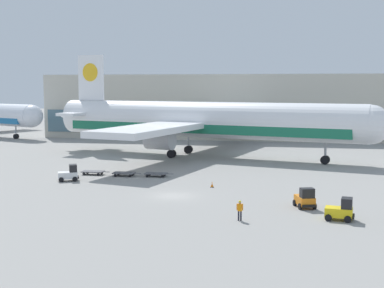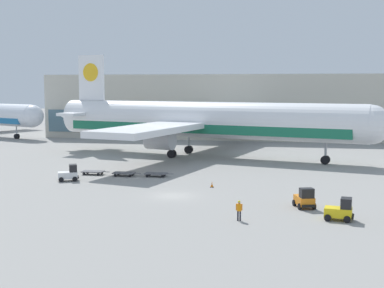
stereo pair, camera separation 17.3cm
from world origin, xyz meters
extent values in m
plane|color=gray|center=(0.00, 0.00, 0.00)|extent=(400.00, 400.00, 0.00)
cube|color=#BCB7A8|center=(3.14, 66.41, 7.00)|extent=(90.00, 18.00, 14.00)
cube|color=slate|center=(3.14, 57.31, 3.85)|extent=(88.20, 0.20, 4.90)
cylinder|color=white|center=(-1.77, 31.35, 6.10)|extent=(51.78, 18.73, 5.80)
cube|color=#196B4C|center=(-1.77, 31.35, 4.79)|extent=(47.73, 17.57, 1.45)
sphere|color=white|center=(23.39, 24.79, 6.10)|extent=(5.68, 5.68, 5.68)
cone|color=white|center=(-26.93, 37.91, 6.10)|extent=(7.56, 6.94, 5.51)
cube|color=white|center=(-22.91, 36.86, 13.00)|extent=(5.14, 1.74, 8.00)
cylinder|color=yellow|center=(-22.91, 36.86, 13.96)|extent=(3.24, 1.34, 3.20)
cube|color=white|center=(-23.91, 37.12, 6.68)|extent=(6.76, 13.49, 0.50)
cube|color=white|center=(-4.29, 32.01, 5.38)|extent=(19.85, 48.47, 0.90)
cylinder|color=#9EA0A5|center=(-6.83, 22.25, 3.58)|extent=(4.77, 3.77, 2.80)
cylinder|color=#9EA0A5|center=(-1.75, 41.76, 3.58)|extent=(4.77, 3.77, 2.80)
cylinder|color=#9EA0A5|center=(17.35, 26.37, 2.65)|extent=(0.36, 0.36, 4.00)
cylinder|color=black|center=(17.35, 26.37, 0.65)|extent=(1.48, 1.20, 1.30)
cylinder|color=#9EA0A5|center=(-6.60, 29.30, 2.65)|extent=(0.36, 0.36, 4.00)
cylinder|color=black|center=(-6.60, 29.30, 0.65)|extent=(1.48, 1.20, 1.30)
cylinder|color=#9EA0A5|center=(-4.99, 35.50, 2.65)|extent=(0.36, 0.36, 4.00)
cylinder|color=black|center=(-4.99, 35.50, 0.65)|extent=(1.48, 1.20, 1.30)
sphere|color=silver|center=(-41.87, 51.40, 5.16)|extent=(4.80, 4.80, 4.80)
cylinder|color=#9EA0A5|center=(-46.73, 53.46, 2.24)|extent=(0.30, 0.30, 3.38)
cylinder|color=black|center=(-46.73, 53.46, 0.55)|extent=(1.31, 1.13, 1.10)
cube|color=silver|center=(-14.63, 6.52, 0.70)|extent=(2.68, 2.26, 0.80)
cube|color=black|center=(-14.04, 6.80, 1.55)|extent=(1.35, 1.51, 0.90)
cube|color=black|center=(-13.52, 7.05, 0.42)|extent=(0.69, 1.21, 0.24)
cylinder|color=black|center=(-14.21, 7.50, 0.30)|extent=(0.64, 0.48, 0.60)
cylinder|color=black|center=(-13.60, 6.24, 0.30)|extent=(0.64, 0.48, 0.60)
cylinder|color=black|center=(-15.66, 6.81, 0.30)|extent=(0.64, 0.48, 0.60)
cylinder|color=black|center=(-15.06, 5.54, 0.30)|extent=(0.64, 0.48, 0.60)
cube|color=yellow|center=(16.25, -7.42, 0.70)|extent=(2.50, 1.75, 0.80)
cube|color=black|center=(16.90, -7.53, 1.55)|extent=(1.09, 1.37, 0.90)
cube|color=black|center=(17.47, -7.62, 0.42)|extent=(0.36, 1.27, 0.24)
cylinder|color=black|center=(17.16, -6.86, 0.30)|extent=(0.63, 0.33, 0.60)
cylinder|color=black|center=(16.94, -8.24, 0.30)|extent=(0.63, 0.33, 0.60)
cylinder|color=black|center=(15.57, -6.60, 0.30)|extent=(0.63, 0.33, 0.60)
cylinder|color=black|center=(15.35, -7.98, 0.30)|extent=(0.63, 0.33, 0.60)
cube|color=orange|center=(13.48, -3.04, 0.70)|extent=(2.03, 2.62, 0.80)
cube|color=black|center=(13.68, -3.66, 1.55)|extent=(1.46, 1.23, 0.90)
cube|color=black|center=(13.86, -4.21, 0.42)|extent=(1.25, 0.54, 0.24)
cylinder|color=black|center=(14.39, -3.59, 0.30)|extent=(0.41, 0.64, 0.60)
cylinder|color=black|center=(13.06, -4.02, 0.30)|extent=(0.41, 0.64, 0.60)
cylinder|color=black|center=(13.90, -2.06, 0.30)|extent=(0.41, 0.64, 0.60)
cylinder|color=black|center=(12.57, -2.49, 0.30)|extent=(0.41, 0.64, 0.60)
cube|color=#56565B|center=(-13.25, 11.41, 0.42)|extent=(2.80, 1.51, 0.12)
cube|color=#56565B|center=(-11.40, 11.42, 0.42)|extent=(0.90, 0.08, 0.08)
cylinder|color=black|center=(-12.28, 12.05, 0.18)|extent=(0.36, 0.15, 0.36)
cylinder|color=black|center=(-12.27, 10.78, 0.18)|extent=(0.36, 0.15, 0.36)
cylinder|color=black|center=(-14.24, 12.04, 0.18)|extent=(0.36, 0.15, 0.36)
cylinder|color=black|center=(-14.23, 10.77, 0.18)|extent=(0.36, 0.15, 0.36)
cube|color=#56565B|center=(-8.89, 11.03, 0.42)|extent=(2.80, 1.51, 0.12)
cube|color=#56565B|center=(-7.04, 11.03, 0.42)|extent=(0.90, 0.08, 0.08)
cylinder|color=black|center=(-7.91, 11.67, 0.18)|extent=(0.36, 0.15, 0.36)
cylinder|color=black|center=(-7.90, 10.39, 0.18)|extent=(0.36, 0.15, 0.36)
cylinder|color=black|center=(-9.87, 11.66, 0.18)|extent=(0.36, 0.15, 0.36)
cylinder|color=black|center=(-9.86, 10.39, 0.18)|extent=(0.36, 0.15, 0.36)
cube|color=#56565B|center=(-4.74, 11.35, 0.42)|extent=(2.80, 1.51, 0.12)
cube|color=#56565B|center=(-2.89, 11.36, 0.42)|extent=(0.90, 0.08, 0.08)
cylinder|color=black|center=(-3.76, 11.99, 0.18)|extent=(0.36, 0.15, 0.36)
cylinder|color=black|center=(-3.76, 10.72, 0.18)|extent=(0.36, 0.15, 0.36)
cylinder|color=black|center=(-5.72, 11.98, 0.18)|extent=(0.36, 0.15, 0.36)
cylinder|color=black|center=(-5.72, 10.71, 0.18)|extent=(0.36, 0.15, 0.36)
cylinder|color=black|center=(7.72, -9.16, 0.43)|extent=(0.14, 0.14, 0.85)
cylinder|color=black|center=(7.92, -9.16, 0.43)|extent=(0.14, 0.14, 0.85)
cube|color=orange|center=(7.82, -9.16, 1.17)|extent=(0.36, 0.22, 0.64)
cylinder|color=orange|center=(7.58, -9.16, 1.21)|extent=(0.09, 0.09, 0.58)
cylinder|color=orange|center=(8.06, -9.16, 1.21)|extent=(0.09, 0.09, 0.58)
sphere|color=tan|center=(7.82, -9.16, 1.61)|extent=(0.23, 0.23, 0.23)
sphere|color=yellow|center=(7.82, -9.16, 1.67)|extent=(0.22, 0.22, 0.22)
cube|color=black|center=(3.34, 5.55, 0.02)|extent=(0.40, 0.40, 0.04)
cone|color=orange|center=(3.34, 5.55, 0.35)|extent=(0.32, 0.32, 0.62)
cylinder|color=white|center=(3.34, 5.55, 0.38)|extent=(0.19, 0.19, 0.09)
camera|label=1|loc=(11.71, -54.31, 11.62)|focal=50.00mm
camera|label=2|loc=(11.88, -54.28, 11.62)|focal=50.00mm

